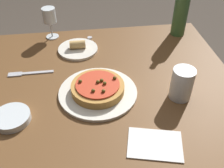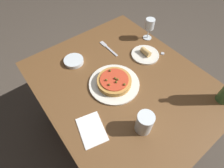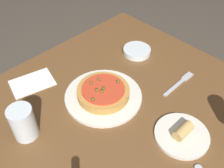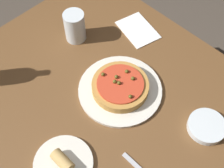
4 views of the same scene
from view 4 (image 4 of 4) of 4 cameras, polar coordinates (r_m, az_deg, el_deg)
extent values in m
plane|color=#4C4238|center=(1.76, -0.74, -14.61)|extent=(14.00, 14.00, 0.00)
cube|color=brown|center=(1.12, -1.12, -2.89)|extent=(1.10, 0.92, 0.03)
cylinder|color=brown|center=(1.79, -2.79, 8.73)|extent=(0.06, 0.06, 0.68)
cylinder|color=silver|center=(1.11, 1.49, -1.07)|extent=(0.30, 0.30, 0.01)
cylinder|color=#BC843D|center=(1.10, 1.51, -0.46)|extent=(0.20, 0.20, 0.03)
cylinder|color=red|center=(1.08, 1.53, 0.08)|extent=(0.17, 0.17, 0.01)
sphere|color=brown|center=(1.05, 3.38, -2.30)|extent=(0.01, 0.01, 0.01)
sphere|color=brown|center=(1.09, 3.84, 1.01)|extent=(0.01, 0.01, 0.01)
sphere|color=brown|center=(1.09, -1.68, 1.78)|extent=(0.01, 0.01, 0.01)
sphere|color=brown|center=(1.07, 1.29, 0.19)|extent=(0.01, 0.01, 0.01)
sphere|color=brown|center=(1.08, 0.52, 0.42)|extent=(0.01, 0.01, 0.01)
sphere|color=brown|center=(1.10, 2.57, 2.43)|extent=(0.01, 0.01, 0.01)
sphere|color=brown|center=(1.09, 0.80, 1.31)|extent=(0.01, 0.01, 0.01)
cylinder|color=silver|center=(1.24, -6.82, 10.40)|extent=(0.08, 0.08, 0.12)
cylinder|color=silver|center=(1.08, 16.91, -7.42)|extent=(0.13, 0.13, 0.02)
cube|color=#B7B7BC|center=(1.00, 4.93, -15.10)|extent=(0.13, 0.01, 0.00)
cylinder|color=silver|center=(1.01, -8.88, -14.19)|extent=(0.19, 0.19, 0.01)
cylinder|color=tan|center=(0.98, -9.08, -13.70)|extent=(0.07, 0.04, 0.04)
cube|color=white|center=(1.30, 4.75, 9.84)|extent=(0.19, 0.16, 0.00)
camera|label=1|loc=(1.27, 35.42, 36.66)|focal=42.00mm
camera|label=2|loc=(1.23, -2.72, 50.99)|focal=28.00mm
camera|label=3|loc=(0.89, -54.59, 23.57)|focal=42.00mm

